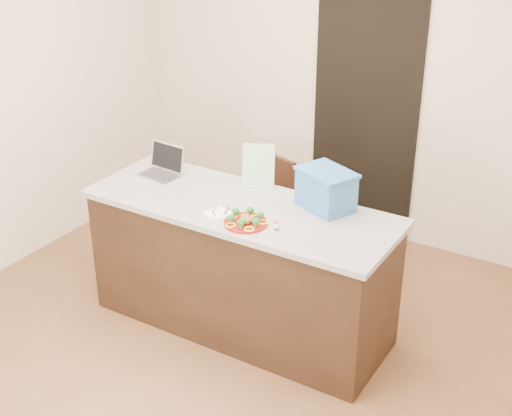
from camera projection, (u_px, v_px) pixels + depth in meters
The scene contains 16 objects.
ground at pixel (222, 342), 4.76m from camera, with size 4.00×4.00×0.00m, color brown.
room_shell at pixel (216, 110), 4.05m from camera, with size 4.00×4.00×4.00m.
doorway at pixel (365, 119), 5.79m from camera, with size 0.90×0.02×2.00m, color black.
island at pixel (241, 266), 4.75m from camera, with size 2.06×0.76×0.92m.
plate at pixel (246, 223), 4.30m from camera, with size 0.27×0.27×0.02m.
meatballs at pixel (246, 219), 4.29m from camera, with size 0.11×0.11×0.04m.
broccoli at pixel (246, 216), 4.28m from camera, with size 0.22×0.22×0.04m.
pepper_rings at pixel (246, 221), 4.30m from camera, with size 0.26×0.26×0.01m.
napkin at pixel (218, 213), 4.43m from camera, with size 0.14×0.14×0.01m, color white.
fork at pixel (216, 211), 4.44m from camera, with size 0.08×0.12×0.00m.
knife at pixel (221, 214), 4.40m from camera, with size 0.05×0.20×0.01m.
yogurt_bottle at pixel (277, 228), 4.21m from camera, with size 0.03×0.03×0.07m.
laptop at pixel (163, 166), 4.97m from camera, with size 0.31×0.25×0.21m.
leaflet at pixel (258, 166), 4.72m from camera, with size 0.21×0.00×0.31m, color white.
blue_box at pixel (326, 189), 4.45m from camera, with size 0.43×0.38×0.26m.
chair at pixel (271, 204), 5.56m from camera, with size 0.47×0.48×0.85m.
Camera 1 is at (2.21, -3.20, 2.90)m, focal length 50.00 mm.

